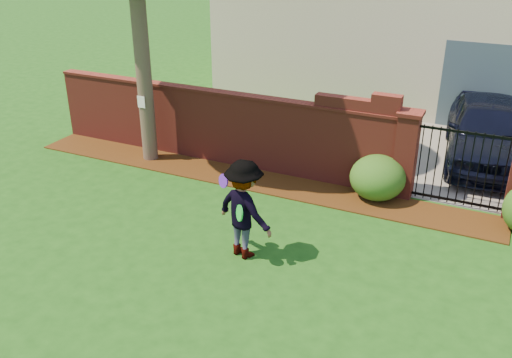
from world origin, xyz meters
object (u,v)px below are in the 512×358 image
at_px(frisbee_purple, 223,181).
at_px(frisbee_green, 239,213).
at_px(car, 488,134).
at_px(man, 242,210).

xyz_separation_m(frisbee_purple, frisbee_green, (0.48, -0.35, -0.34)).
bearing_deg(car, frisbee_green, -125.39).
height_order(car, frisbee_purple, car).
bearing_deg(car, man, -127.00).
xyz_separation_m(car, man, (-3.45, -6.00, 0.12)).
height_order(frisbee_purple, frisbee_green, frisbee_purple).
relative_size(car, frisbee_purple, 18.47).
height_order(car, frisbee_green, car).
xyz_separation_m(car, frisbee_purple, (-3.84, -5.91, 0.54)).
distance_m(car, man, 6.92).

